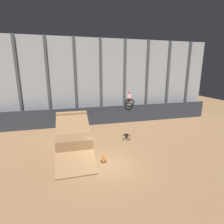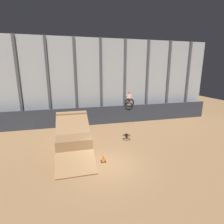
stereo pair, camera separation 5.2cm
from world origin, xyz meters
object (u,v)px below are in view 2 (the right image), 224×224
at_px(dirt_ramp, 73,139).
at_px(hay_bale_trackside, 67,132).
at_px(rider_bike_solo, 129,102).
at_px(traffic_cone_near_ramp, 103,158).

height_order(dirt_ramp, hay_bale_trackside, dirt_ramp).
relative_size(dirt_ramp, rider_bike_solo, 3.22).
bearing_deg(hay_bale_trackside, dirt_ramp, -82.12).
xyz_separation_m(rider_bike_solo, traffic_cone_near_ramp, (-2.66, -2.14, -3.63)).
relative_size(traffic_cone_near_ramp, hay_bale_trackside, 0.55).
distance_m(rider_bike_solo, traffic_cone_near_ramp, 4.98).
bearing_deg(hay_bale_trackside, rider_bike_solo, -37.48).
bearing_deg(rider_bike_solo, hay_bale_trackside, 160.32).
distance_m(rider_bike_solo, hay_bale_trackside, 7.42).
distance_m(dirt_ramp, hay_bale_trackside, 3.73).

